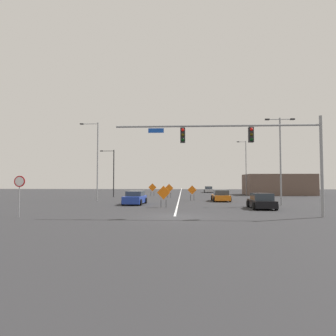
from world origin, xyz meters
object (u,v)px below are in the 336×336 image
(street_lamp_far_right, at_px, (113,171))
(car_silver_far, at_px, (208,190))
(stop_sign, at_px, (19,188))
(construction_sign_right_shoulder, at_px, (192,191))
(traffic_signal_assembly, at_px, (249,142))
(car_black_passing, at_px, (261,201))
(car_orange_mid, at_px, (221,196))
(street_lamp_far_left, at_px, (280,154))
(construction_sign_right_lane, at_px, (152,188))
(construction_sign_median_near, at_px, (169,189))
(street_lamp_mid_right, at_px, (96,158))
(street_lamp_mid_left, at_px, (246,166))
(construction_sign_left_lane, at_px, (164,194))
(car_blue_approaching, at_px, (135,198))

(street_lamp_far_right, xyz_separation_m, car_silver_far, (16.60, 19.91, -3.49))
(stop_sign, relative_size, street_lamp_far_right, 0.38)
(construction_sign_right_shoulder, relative_size, car_silver_far, 0.43)
(traffic_signal_assembly, bearing_deg, construction_sign_right_shoulder, 101.73)
(car_black_passing, relative_size, car_orange_mid, 0.95)
(street_lamp_far_left, bearing_deg, car_black_passing, -128.82)
(construction_sign_right_lane, distance_m, car_silver_far, 19.06)
(street_lamp_far_left, xyz_separation_m, construction_sign_median_near, (-12.01, 13.23, -3.87))
(car_black_passing, distance_m, car_silver_far, 38.39)
(stop_sign, relative_size, street_lamp_mid_right, 0.28)
(construction_sign_right_shoulder, bearing_deg, street_lamp_mid_left, 57.71)
(street_lamp_far_right, bearing_deg, street_lamp_mid_left, 19.92)
(street_lamp_far_right, height_order, car_orange_mid, street_lamp_far_right)
(construction_sign_median_near, xyz_separation_m, construction_sign_right_lane, (-3.11, 5.79, 0.01))
(construction_sign_median_near, xyz_separation_m, car_orange_mid, (6.72, -7.05, -0.67))
(street_lamp_far_right, bearing_deg, street_lamp_mid_right, -89.85)
(construction_sign_right_shoulder, bearing_deg, construction_sign_left_lane, -107.03)
(street_lamp_far_left, distance_m, car_orange_mid, 9.31)
(construction_sign_left_lane, bearing_deg, construction_sign_right_lane, 98.79)
(street_lamp_mid_right, height_order, car_black_passing, street_lamp_mid_right)
(construction_sign_left_lane, bearing_deg, street_lamp_far_right, 117.60)
(car_blue_approaching, distance_m, car_silver_far, 35.69)
(street_lamp_far_left, xyz_separation_m, construction_sign_right_shoulder, (-8.78, 6.93, -3.96))
(stop_sign, distance_m, car_silver_far, 48.58)
(car_blue_approaching, height_order, car_black_passing, car_blue_approaching)
(construction_sign_right_shoulder, relative_size, car_black_passing, 0.47)
(car_silver_far, xyz_separation_m, car_orange_mid, (-0.94, -28.55, 0.02))
(construction_sign_right_lane, distance_m, car_orange_mid, 16.19)
(stop_sign, bearing_deg, car_silver_far, 69.93)
(street_lamp_far_left, distance_m, car_black_passing, 6.52)
(construction_sign_left_lane, relative_size, car_silver_far, 0.45)
(construction_sign_median_near, bearing_deg, car_black_passing, -61.69)
(street_lamp_mid_right, height_order, construction_sign_right_lane, street_lamp_mid_right)
(traffic_signal_assembly, distance_m, construction_sign_median_near, 24.27)
(car_silver_far, bearing_deg, construction_sign_left_lane, -101.17)
(street_lamp_mid_left, xyz_separation_m, car_silver_far, (-5.65, 11.84, -4.65))
(construction_sign_median_near, height_order, construction_sign_right_shoulder, construction_sign_median_near)
(construction_sign_right_lane, xyz_separation_m, construction_sign_right_shoulder, (6.34, -12.09, -0.10))
(construction_sign_right_lane, distance_m, car_black_passing, 25.74)
(street_lamp_mid_left, bearing_deg, traffic_signal_assembly, -101.45)
(car_blue_approaching, relative_size, car_black_passing, 1.05)
(construction_sign_right_lane, bearing_deg, car_silver_far, 55.55)
(construction_sign_right_shoulder, height_order, car_orange_mid, construction_sign_right_shoulder)
(stop_sign, height_order, street_lamp_far_left, street_lamp_far_left)
(car_blue_approaching, height_order, car_orange_mid, car_blue_approaching)
(street_lamp_far_right, distance_m, street_lamp_far_left, 25.68)
(street_lamp_mid_left, relative_size, construction_sign_right_shoulder, 5.05)
(car_blue_approaching, bearing_deg, traffic_signal_assembly, -47.10)
(stop_sign, relative_size, construction_sign_left_lane, 1.39)
(street_lamp_far_right, height_order, construction_sign_median_near, street_lamp_far_right)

